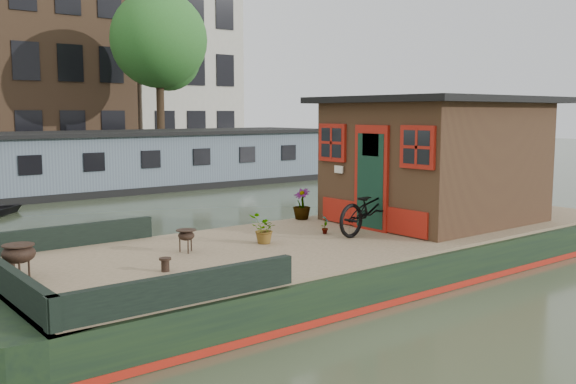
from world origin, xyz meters
TOP-DOWN VIEW (x-y plane):
  - ground at (0.00, 0.00)m, footprint 120.00×120.00m
  - houseboat_hull at (-1.33, 0.00)m, footprint 14.01×4.02m
  - houseboat_deck at (0.00, 0.00)m, footprint 11.80×3.80m
  - bow_bulwark at (-5.07, 0.00)m, footprint 3.00×4.00m
  - cabin at (2.19, 0.00)m, footprint 4.00×3.50m
  - bicycle at (0.20, -0.22)m, footprint 1.81×0.84m
  - potted_plant_a at (-0.48, 0.24)m, footprint 0.22×0.21m
  - potted_plant_c at (-1.83, 0.22)m, footprint 0.49×0.44m
  - potted_plant_d at (0.20, 1.70)m, footprint 0.41×0.41m
  - potted_plant_e at (-4.87, -1.70)m, footprint 0.19×0.18m
  - brazier_front at (-3.13, 0.43)m, footprint 0.36×0.36m
  - brazier_rear at (-5.60, 0.34)m, footprint 0.48×0.48m
  - bollard_port at (-5.60, 0.75)m, footprint 0.16×0.16m
  - bollard_stbd at (-3.95, -0.46)m, footprint 0.16×0.16m
  - far_houseboat at (0.00, 14.00)m, footprint 20.40×4.40m
  - quay at (0.00, 20.50)m, footprint 60.00×6.00m
  - tree_right at (6.14, 19.07)m, footprint 4.40×4.40m

SIDE VIEW (x-z plane):
  - ground at x=0.00m, z-range 0.00..0.00m
  - houseboat_hull at x=-1.33m, z-range -0.03..0.57m
  - quay at x=0.00m, z-range 0.00..0.90m
  - houseboat_deck at x=0.00m, z-range 0.60..0.65m
  - bollard_port at x=-5.60m, z-range 0.65..0.83m
  - bollard_stbd at x=-3.95m, z-range 0.65..0.84m
  - potted_plant_e at x=-4.87m, z-range 0.65..0.95m
  - potted_plant_a at x=-0.48m, z-range 0.65..1.00m
  - bow_bulwark at x=-5.07m, z-range 0.65..1.00m
  - brazier_front at x=-3.13m, z-range 0.65..1.00m
  - brazier_rear at x=-5.60m, z-range 0.65..1.10m
  - potted_plant_c at x=-1.83m, z-range 0.65..1.13m
  - potted_plant_d at x=0.20m, z-range 0.65..1.27m
  - far_houseboat at x=0.00m, z-range -0.09..2.02m
  - bicycle at x=0.20m, z-range 0.65..1.57m
  - cabin at x=2.19m, z-range 0.67..3.09m
  - tree_right at x=6.14m, z-range 2.19..9.59m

